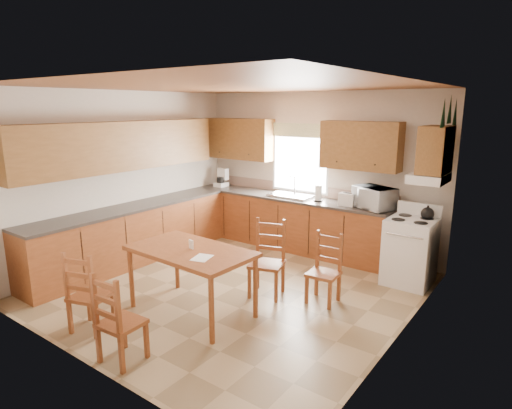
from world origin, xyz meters
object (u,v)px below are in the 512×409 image
Objects in this scene: chair_near_right at (121,317)px; chair_far_right at (324,269)px; chair_far_left at (267,259)px; chair_near_left at (90,290)px; stove at (410,252)px; microwave at (374,198)px; dining_table at (192,281)px.

chair_far_right is at bearing -116.83° from chair_near_right.
chair_near_left is at bearing -136.96° from chair_far_left.
chair_far_left is at bearing -101.65° from chair_near_right.
chair_far_right is (1.77, 2.14, -0.02)m from chair_near_left.
stove is 1.01m from microwave.
chair_near_right is 2.09m from chair_far_left.
stove is 1.64× the size of microwave.
stove is 2.06m from chair_far_left.
stove reaches higher than chair_far_right.
stove is 1.03× the size of chair_far_right.
chair_far_left is at bearing 65.90° from dining_table.
chair_far_left reaches higher than chair_near_right.
microwave is at bearing 86.67° from chair_far_right.
chair_near_right is at bearing -115.41° from chair_far_left.
chair_near_left is 1.01× the size of chair_near_right.
chair_near_left is (-1.76, -3.77, -0.62)m from microwave.
microwave is at bearing -107.75° from chair_near_right.
chair_far_right is at bearing -147.44° from chair_near_left.
chair_far_right is at bearing -118.27° from stove.
chair_far_right is (0.01, -1.62, -0.64)m from microwave.
microwave is 0.60× the size of chair_near_right.
dining_table is 1.62× the size of chair_near_right.
dining_table is 1.16m from chair_near_right.
chair_far_left is (0.28, 2.07, 0.04)m from chair_near_right.
dining_table is 1.65m from chair_far_right.
stove is at bearing -118.89° from chair_near_right.
microwave reaches higher than chair_far_left.
dining_table is at bearing -138.13° from chair_far_right.
microwave is 0.63× the size of chair_far_right.
chair_far_right is (-0.69, -1.26, -0.01)m from stove.
stove is 1.44m from chair_far_right.
chair_far_left is (-1.39, -1.52, 0.04)m from stove.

